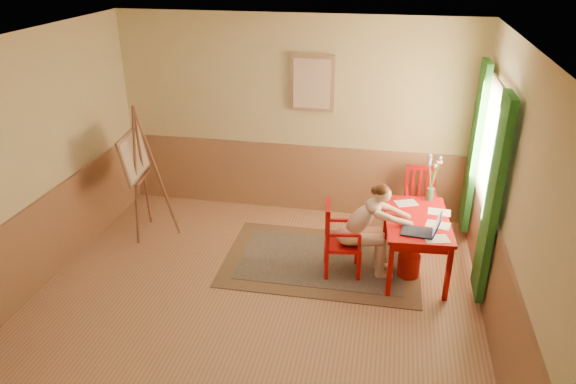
% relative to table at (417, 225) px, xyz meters
% --- Properties ---
extents(room, '(5.04, 4.54, 2.84)m').
position_rel_table_xyz_m(room, '(-1.73, -0.83, 0.77)').
color(room, tan).
rests_on(room, ground).
extents(wainscot, '(5.00, 4.50, 1.00)m').
position_rel_table_xyz_m(wainscot, '(-1.73, -0.04, -0.13)').
color(wainscot, tan).
rests_on(wainscot, room).
extents(window, '(0.12, 2.01, 2.20)m').
position_rel_table_xyz_m(window, '(0.69, 0.27, 0.71)').
color(window, white).
rests_on(window, room).
extents(wall_portrait, '(0.60, 0.05, 0.76)m').
position_rel_table_xyz_m(wall_portrait, '(-1.48, 1.37, 1.27)').
color(wall_portrait, '#9D7558').
rests_on(wall_portrait, room).
extents(rug, '(2.42, 1.63, 0.02)m').
position_rel_table_xyz_m(rug, '(-1.10, -0.00, -0.62)').
color(rug, '#8C7251').
rests_on(rug, room).
extents(table, '(0.80, 1.25, 0.72)m').
position_rel_table_xyz_m(table, '(0.00, 0.00, 0.00)').
color(table, red).
rests_on(table, room).
extents(chair_left, '(0.47, 0.46, 0.91)m').
position_rel_table_xyz_m(chair_left, '(-0.88, -0.20, -0.17)').
color(chair_left, red).
rests_on(chair_left, room).
extents(chair_back, '(0.42, 0.44, 0.92)m').
position_rel_table_xyz_m(chair_back, '(0.07, 1.01, -0.17)').
color(chair_back, red).
rests_on(chair_back, room).
extents(figure, '(0.89, 0.44, 1.17)m').
position_rel_table_xyz_m(figure, '(-0.57, -0.16, 0.02)').
color(figure, beige).
rests_on(figure, room).
extents(laptop, '(0.43, 0.29, 0.25)m').
position_rel_table_xyz_m(laptop, '(0.05, -0.36, 0.14)').
color(laptop, '#1E2338').
rests_on(laptop, table).
extents(papers, '(0.68, 1.09, 0.00)m').
position_rel_table_xyz_m(papers, '(0.13, -0.00, 0.09)').
color(papers, white).
rests_on(papers, table).
extents(vase, '(0.20, 0.29, 0.58)m').
position_rel_table_xyz_m(vase, '(0.15, 0.54, 0.35)').
color(vase, '#3F724C').
rests_on(vase, table).
extents(wastebasket, '(0.29, 0.29, 0.28)m').
position_rel_table_xyz_m(wastebasket, '(-0.05, -0.12, -0.49)').
color(wastebasket, '#B2130E').
rests_on(wastebasket, room).
extents(easel, '(0.64, 0.80, 1.79)m').
position_rel_table_xyz_m(easel, '(-3.58, 0.26, 0.43)').
color(easel, brown).
rests_on(easel, room).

